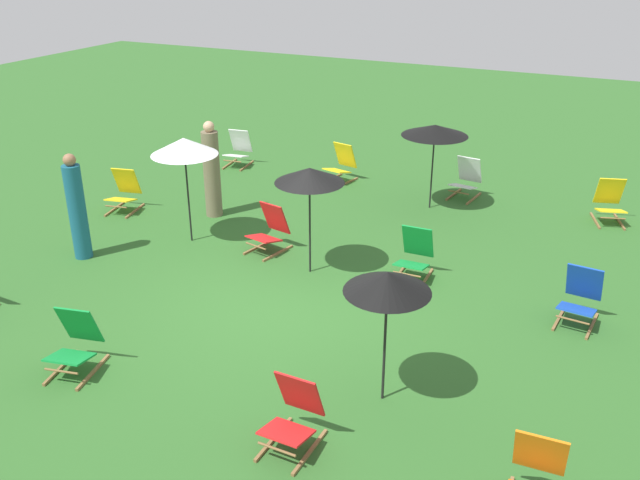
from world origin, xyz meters
name	(u,v)px	position (x,y,z in m)	size (l,w,h in m)	color
ground_plane	(285,301)	(0.00, 0.00, 0.00)	(40.00, 40.00, 0.00)	#2D6026
deckchair_0	(466,180)	(1.28, 5.47, 0.37)	(0.57, 0.82, 0.83)	olive
deckchair_1	(124,192)	(-4.54, 1.88, 0.37)	(0.62, 0.84, 0.83)	olive
deckchair_3	(610,203)	(4.04, 5.32, 0.37)	(0.68, 0.87, 0.83)	olive
deckchair_4	(238,150)	(-4.04, 5.27, 0.37)	(0.57, 0.82, 0.83)	olive
deckchair_5	(293,416)	(1.55, -2.71, 0.37)	(0.50, 0.77, 0.83)	olive
deckchair_6	(270,230)	(-1.07, 1.47, 0.37)	(0.63, 0.84, 0.83)	olive
deckchair_7	(536,479)	(3.99, -2.55, 0.37)	(0.51, 0.78, 0.83)	olive
deckchair_8	(341,165)	(-1.43, 5.28, 0.37)	(0.64, 0.85, 0.83)	olive
deckchair_9	(75,343)	(-1.51, -2.63, 0.37)	(0.63, 0.84, 0.83)	olive
deckchair_10	(580,298)	(3.96, 1.24, 0.37)	(0.55, 0.80, 0.83)	olive
deckchair_11	(414,255)	(1.46, 1.57, 0.37)	(0.49, 0.77, 0.83)	olive
umbrella_0	(184,146)	(-2.52, 1.22, 1.72)	(1.13, 1.13, 1.87)	black
umbrella_1	(435,130)	(0.81, 4.56, 1.56)	(1.27, 1.27, 1.67)	black
umbrella_2	(388,282)	(2.12, -1.56, 1.53)	(0.97, 0.97, 1.65)	black
umbrella_3	(310,176)	(-0.09, 1.03, 1.62)	(1.08, 1.08, 1.74)	black
person_0	(212,172)	(-2.83, 2.41, 0.87)	(0.37, 0.37, 1.84)	#72664C
person_1	(77,209)	(-3.77, -0.11, 0.85)	(0.32, 0.32, 1.79)	#195972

